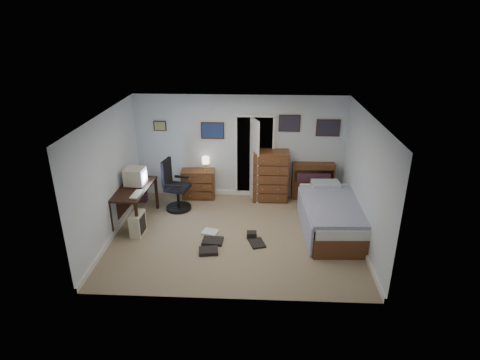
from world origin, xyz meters
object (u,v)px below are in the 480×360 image
at_px(tall_dresser, 271,176).
at_px(bed, 331,215).
at_px(computer_desk, 130,195).
at_px(office_chair, 175,191).
at_px(low_dresser, 198,184).

xyz_separation_m(tall_dresser, bed, (1.24, -1.45, -0.27)).
height_order(computer_desk, bed, computer_desk).
relative_size(office_chair, low_dresser, 1.50).
xyz_separation_m(office_chair, bed, (3.43, -0.82, -0.12)).
relative_size(office_chair, tall_dresser, 0.97).
bearing_deg(low_dresser, computer_desk, -138.65).
bearing_deg(low_dresser, bed, -29.92).
bearing_deg(low_dresser, office_chair, -127.63).
xyz_separation_m(computer_desk, tall_dresser, (3.04, 1.26, 0.00)).
distance_m(computer_desk, low_dresser, 1.84).
height_order(computer_desk, tall_dresser, tall_dresser).
height_order(low_dresser, bed, bed).
distance_m(office_chair, low_dresser, 0.79).
relative_size(computer_desk, low_dresser, 1.78).
xyz_separation_m(low_dresser, tall_dresser, (1.76, -0.02, 0.26)).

